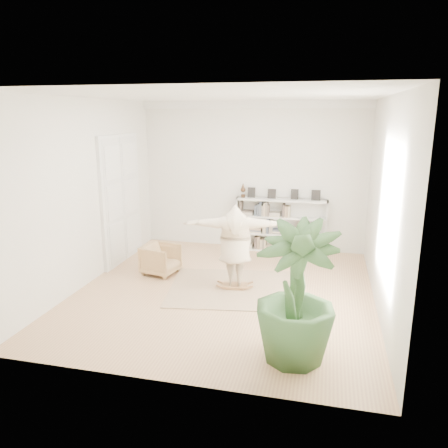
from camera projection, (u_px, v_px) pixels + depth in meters
name	position (u px, v px, depth m)	size (l,w,h in m)	color
floor	(224.00, 291.00, 8.34)	(6.00, 6.00, 0.00)	#AB7B58
room_shell	(253.00, 104.00, 10.25)	(6.00, 6.00, 6.00)	silver
doors	(121.00, 200.00, 9.83)	(0.09, 1.78, 2.92)	white
bookshelf	(281.00, 226.00, 10.67)	(2.20, 0.35, 1.64)	silver
armchair	(161.00, 259.00, 9.20)	(0.67, 0.69, 0.63)	tan
rug	(235.00, 288.00, 8.46)	(2.50, 2.00, 0.02)	tan
rocker_board	(235.00, 285.00, 8.45)	(0.52, 0.36, 0.10)	brown
person	(235.00, 244.00, 8.24)	(1.94, 0.53, 1.58)	beige
houseplant	(296.00, 293.00, 5.80)	(1.09, 1.09, 1.95)	#2F5229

